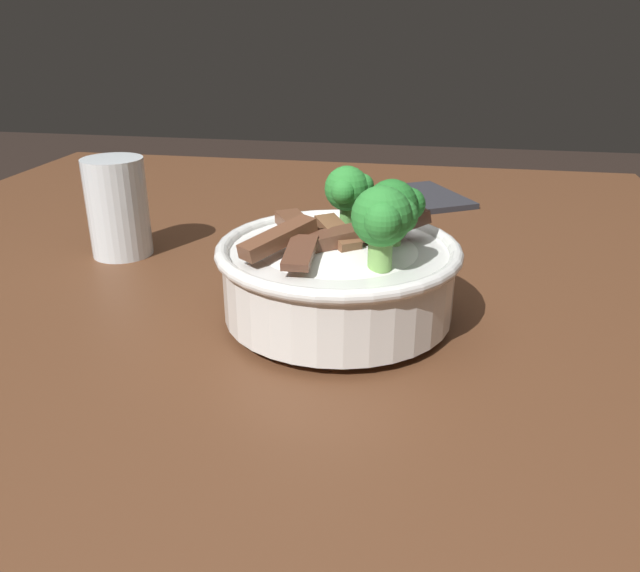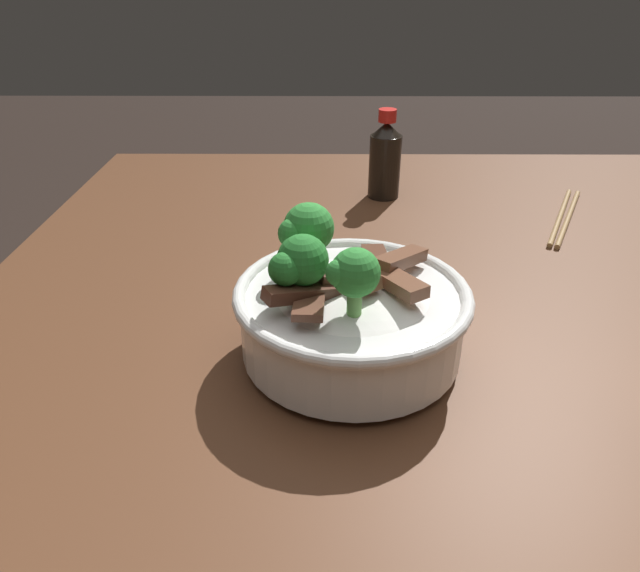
{
  "view_description": "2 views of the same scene",
  "coord_description": "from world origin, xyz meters",
  "views": [
    {
      "loc": [
        0.51,
        0.18,
        1.03
      ],
      "look_at": [
        -0.01,
        0.09,
        0.8
      ],
      "focal_mm": 35.15,
      "sensor_mm": 36.0,
      "label": 1
    },
    {
      "loc": [
        -0.42,
        0.13,
        1.1
      ],
      "look_at": [
        0.02,
        0.14,
        0.85
      ],
      "focal_mm": 32.25,
      "sensor_mm": 36.0,
      "label": 2
    }
  ],
  "objects": [
    {
      "name": "rice_bowl",
      "position": [
        0.01,
        0.11,
        0.83
      ],
      "size": [
        0.21,
        0.21,
        0.13
      ],
      "color": "white",
      "rests_on": "dining_table"
    },
    {
      "name": "drinking_glass",
      "position": [
        -0.11,
        -0.16,
        0.83
      ],
      "size": [
        0.07,
        0.07,
        0.11
      ],
      "color": "white",
      "rests_on": "dining_table"
    },
    {
      "name": "folded_napkin",
      "position": [
        -0.4,
        0.16,
        0.78
      ],
      "size": [
        0.19,
        0.18,
        0.01
      ],
      "primitive_type": "cube",
      "rotation": [
        0.0,
        0.0,
        0.53
      ],
      "color": "#28282D",
      "rests_on": "dining_table"
    },
    {
      "name": "dining_table",
      "position": [
        0.0,
        0.0,
        0.69
      ],
      "size": [
        1.28,
        1.05,
        0.78
      ],
      "color": "#56331E",
      "rests_on": "ground"
    }
  ]
}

